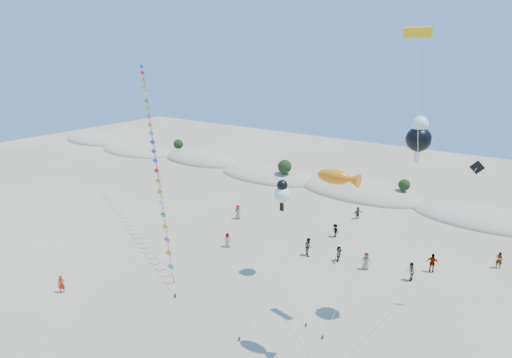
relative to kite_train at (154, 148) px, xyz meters
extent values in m
ellipsoid|color=gray|center=(-49.51, 26.37, -9.58)|extent=(17.00, 9.35, 3.20)
ellipsoid|color=#153412|center=(-49.51, 26.37, -8.70)|extent=(13.60, 6.12, 0.68)
ellipsoid|color=gray|center=(-33.51, 24.97, -9.58)|extent=(18.00, 9.90, 2.80)
ellipsoid|color=#153412|center=(-33.51, 24.97, -8.81)|extent=(14.40, 6.48, 0.72)
ellipsoid|color=gray|center=(-17.51, 26.77, -9.58)|extent=(16.00, 8.80, 3.60)
ellipsoid|color=#153412|center=(-17.51, 26.77, -8.59)|extent=(12.80, 5.76, 0.64)
ellipsoid|color=gray|center=(-1.51, 25.37, -9.58)|extent=(17.60, 9.68, 3.00)
ellipsoid|color=#153412|center=(-1.51, 25.37, -8.75)|extent=(14.08, 6.34, 0.70)
ellipsoid|color=gray|center=(14.49, 26.07, -9.58)|extent=(19.00, 10.45, 3.40)
ellipsoid|color=#153412|center=(14.49, 26.07, -8.64)|extent=(15.20, 6.84, 0.76)
ellipsoid|color=gray|center=(30.49, 24.67, -9.58)|extent=(16.40, 9.02, 2.80)
ellipsoid|color=#153412|center=(30.49, 24.67, -8.81)|extent=(13.12, 5.90, 0.66)
sphere|color=black|center=(-23.51, 26.97, -7.22)|extent=(1.90, 1.90, 1.90)
sphere|color=black|center=(2.49, 24.17, -7.10)|extent=(2.20, 2.20, 2.20)
sphere|color=black|center=(20.49, 26.17, -7.34)|extent=(1.60, 1.60, 1.60)
cube|color=#3F2D1E|center=(12.11, -9.40, -9.40)|extent=(0.12, 0.12, 0.35)
cylinder|color=silver|center=(0.89, -0.71, -0.62)|extent=(22.46, 17.41, 17.93)
cube|color=#18B6B7|center=(10.10, -7.85, -7.97)|extent=(1.26, 0.49, 1.32)
cube|color=#DA5C96|center=(10.28, -7.80, -9.07)|extent=(0.19, 0.45, 1.55)
cube|color=orange|center=(9.13, -7.09, -7.20)|extent=(1.26, 0.49, 1.32)
cube|color=#DA5C96|center=(9.31, -7.04, -8.30)|extent=(0.19, 0.45, 1.55)
cube|color=#F14CA2|center=(8.16, -6.34, -6.42)|extent=(1.26, 0.49, 1.32)
cube|color=#DA5C96|center=(8.34, -6.29, -7.52)|extent=(0.19, 0.45, 1.55)
cube|color=yellow|center=(7.19, -5.59, -5.65)|extent=(1.26, 0.49, 1.32)
cube|color=#DA5C96|center=(7.37, -5.54, -6.75)|extent=(0.19, 0.45, 1.55)
cube|color=green|center=(6.21, -4.83, -4.87)|extent=(1.26, 0.49, 1.32)
cube|color=#DA5C96|center=(6.39, -4.78, -5.97)|extent=(0.19, 0.45, 1.55)
cube|color=white|center=(5.24, -4.08, -4.09)|extent=(1.26, 0.49, 1.32)
cube|color=#DA5C96|center=(5.42, -4.03, -5.19)|extent=(0.19, 0.45, 1.55)
cube|color=#9BCD18|center=(4.27, -3.33, -3.32)|extent=(1.26, 0.49, 1.32)
cube|color=#DA5C96|center=(4.45, -3.28, -4.42)|extent=(0.19, 0.45, 1.55)
cube|color=orange|center=(3.29, -2.57, -2.54)|extent=(1.26, 0.49, 1.32)
cube|color=#DA5C96|center=(3.47, -2.52, -3.64)|extent=(0.19, 0.45, 1.55)
cube|color=red|center=(2.32, -1.82, -1.76)|extent=(1.26, 0.49, 1.32)
cube|color=#DA5C96|center=(2.50, -1.77, -2.86)|extent=(0.19, 0.45, 1.55)
cube|color=blue|center=(1.35, -1.06, -0.99)|extent=(1.26, 0.49, 1.32)
cube|color=#DA5C96|center=(1.53, -1.01, -2.09)|extent=(0.19, 0.45, 1.55)
cube|color=purple|center=(0.38, -0.31, -0.21)|extent=(1.26, 0.49, 1.32)
cube|color=#DA5C96|center=(0.56, -0.26, -1.31)|extent=(0.19, 0.45, 1.55)
cube|color=#3D28A2|center=(-0.60, 0.44, 0.57)|extent=(1.26, 0.49, 1.32)
cube|color=#DA5C96|center=(-0.42, 0.49, -0.53)|extent=(0.19, 0.45, 1.55)
cube|color=#18B6B7|center=(-1.57, 1.20, 1.34)|extent=(1.26, 0.49, 1.32)
cube|color=#DA5C96|center=(-1.39, 1.25, 0.24)|extent=(0.19, 0.45, 1.55)
cube|color=orange|center=(-2.54, 1.95, 2.12)|extent=(1.26, 0.49, 1.32)
cube|color=#DA5C96|center=(-2.36, 2.00, 1.02)|extent=(0.19, 0.45, 1.55)
cube|color=#F14CA2|center=(-3.51, 2.70, 2.90)|extent=(1.26, 0.49, 1.32)
cube|color=#DA5C96|center=(-3.33, 2.75, 1.80)|extent=(0.19, 0.45, 1.55)
cube|color=yellow|center=(-4.49, 3.46, 3.67)|extent=(1.26, 0.49, 1.32)
cube|color=#DA5C96|center=(-4.31, 3.51, 2.57)|extent=(0.19, 0.45, 1.55)
cube|color=green|center=(-5.46, 4.21, 4.45)|extent=(1.26, 0.49, 1.32)
cube|color=#DA5C96|center=(-5.28, 4.26, 3.35)|extent=(0.19, 0.45, 1.55)
cube|color=white|center=(-6.43, 4.97, 5.23)|extent=(1.26, 0.49, 1.32)
cube|color=#DA5C96|center=(-6.25, 5.02, 4.13)|extent=(0.19, 0.45, 1.55)
cube|color=#9BCD18|center=(-7.40, 5.72, 6.00)|extent=(1.26, 0.49, 1.32)
cube|color=#DA5C96|center=(-7.22, 5.77, 4.90)|extent=(0.19, 0.45, 1.55)
cube|color=orange|center=(-8.38, 6.47, 6.78)|extent=(1.26, 0.49, 1.32)
cube|color=#DA5C96|center=(-8.20, 6.52, 5.68)|extent=(0.19, 0.45, 1.55)
cube|color=red|center=(-9.35, 7.23, 7.56)|extent=(1.26, 0.49, 1.32)
cube|color=#DA5C96|center=(-9.17, 7.28, 6.46)|extent=(0.19, 0.45, 1.55)
cube|color=blue|center=(-10.32, 7.98, 8.33)|extent=(1.26, 0.49, 1.32)
cube|color=#DA5C96|center=(-10.14, 8.03, 7.23)|extent=(0.19, 0.45, 1.55)
cube|color=#3F2D1E|center=(19.91, -10.76, -9.43)|extent=(0.10, 0.10, 0.30)
cylinder|color=silver|center=(22.58, -9.32, -3.30)|extent=(5.37, 2.92, 12.57)
ellipsoid|color=orange|center=(25.24, -7.87, 2.99)|extent=(2.17, 0.96, 0.96)
cone|color=orange|center=(26.46, -7.87, 2.99)|extent=(0.87, 0.87, 0.87)
cube|color=#3F2D1E|center=(23.06, -6.54, -9.43)|extent=(0.10, 0.10, 0.30)
cylinder|color=silver|center=(20.10, -3.59, -5.71)|extent=(5.94, 5.92, 7.74)
sphere|color=white|center=(17.15, -0.65, -1.85)|extent=(1.46, 1.46, 1.46)
sphere|color=black|center=(17.15, -0.65, -0.97)|extent=(0.97, 0.97, 0.97)
cube|color=black|center=(17.15, -0.65, -2.98)|extent=(0.35, 0.18, 0.80)
cube|color=#3F2D1E|center=(24.73, -7.14, -9.43)|extent=(0.10, 0.10, 0.30)
cylinder|color=silver|center=(26.53, -4.00, -2.53)|extent=(3.63, 6.32, 14.10)
sphere|color=black|center=(28.33, -0.86, 4.51)|extent=(1.76, 1.76, 1.76)
sphere|color=white|center=(28.33, -0.86, 5.56)|extent=(1.14, 1.14, 1.14)
cube|color=white|center=(28.33, -0.86, 3.24)|extent=(0.35, 0.18, 0.80)
cube|color=white|center=(27.63, -0.86, 4.51)|extent=(0.60, 0.15, 0.25)
cube|color=white|center=(29.03, -0.86, 4.51)|extent=(0.60, 0.15, 0.25)
cylinder|color=silver|center=(30.81, -8.85, 1.00)|extent=(6.32, 14.84, 21.17)
cube|color=#E7AB0C|center=(27.67, -1.44, 11.58)|extent=(2.00, 0.81, 0.70)
cube|color=black|center=(27.67, -1.42, 11.58)|extent=(1.93, 0.51, 0.19)
cylinder|color=silver|center=(29.32, -3.37, -3.73)|extent=(4.95, 12.93, 11.72)
cube|color=black|center=(31.78, 3.08, 2.12)|extent=(1.07, 0.31, 1.10)
imported|color=red|center=(3.55, -14.40, -8.77)|extent=(0.69, 0.69, 1.62)
imported|color=slate|center=(17.60, 3.95, -8.63)|extent=(1.16, 1.16, 1.89)
imported|color=slate|center=(9.68, 0.73, -8.78)|extent=(0.92, 0.78, 1.59)
imported|color=slate|center=(23.47, 4.50, -8.72)|extent=(0.98, 0.83, 1.71)
imported|color=slate|center=(17.93, 9.59, -8.81)|extent=(1.14, 0.94, 1.53)
imported|color=slate|center=(20.66, 4.55, -8.79)|extent=(0.73, 1.52, 1.58)
imported|color=slate|center=(33.81, 12.05, -8.74)|extent=(0.65, 0.46, 1.66)
imported|color=slate|center=(27.53, 4.80, -8.69)|extent=(0.77, 0.93, 1.78)
imported|color=slate|center=(5.78, 7.65, -8.69)|extent=(0.99, 0.80, 1.76)
imported|color=slate|center=(28.77, 7.59, -8.65)|extent=(1.13, 0.56, 1.86)
imported|color=slate|center=(17.93, 16.17, -8.83)|extent=(1.05, 1.43, 1.50)
camera|label=1|loc=(35.82, -31.42, 10.53)|focal=30.00mm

